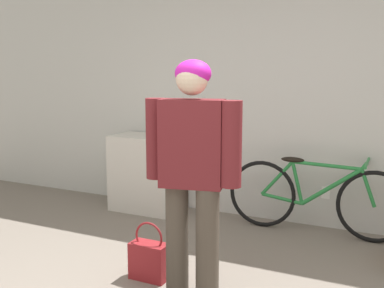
{
  "coord_description": "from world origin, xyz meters",
  "views": [
    {
      "loc": [
        1.21,
        -1.8,
        1.52
      ],
      "look_at": [
        -0.04,
        0.81,
        1.05
      ],
      "focal_mm": 42.0,
      "sensor_mm": 36.0,
      "label": 1
    }
  ],
  "objects_px": {
    "person": "(192,165)",
    "handbag": "(149,259)",
    "bicycle": "(315,197)",
    "banana": "(158,134)"
  },
  "relations": [
    {
      "from": "bicycle",
      "to": "handbag",
      "type": "distance_m",
      "value": 1.76
    },
    {
      "from": "bicycle",
      "to": "banana",
      "type": "bearing_deg",
      "value": 179.47
    },
    {
      "from": "banana",
      "to": "bicycle",
      "type": "bearing_deg",
      "value": 0.31
    },
    {
      "from": "person",
      "to": "banana",
      "type": "xyz_separation_m",
      "value": [
        -1.15,
        1.55,
        -0.06
      ]
    },
    {
      "from": "banana",
      "to": "handbag",
      "type": "bearing_deg",
      "value": -62.65
    },
    {
      "from": "bicycle",
      "to": "handbag",
      "type": "relative_size",
      "value": 3.86
    },
    {
      "from": "person",
      "to": "bicycle",
      "type": "height_order",
      "value": "person"
    },
    {
      "from": "person",
      "to": "bicycle",
      "type": "relative_size",
      "value": 0.94
    },
    {
      "from": "bicycle",
      "to": "banana",
      "type": "height_order",
      "value": "banana"
    },
    {
      "from": "person",
      "to": "handbag",
      "type": "bearing_deg",
      "value": 156.05
    }
  ]
}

